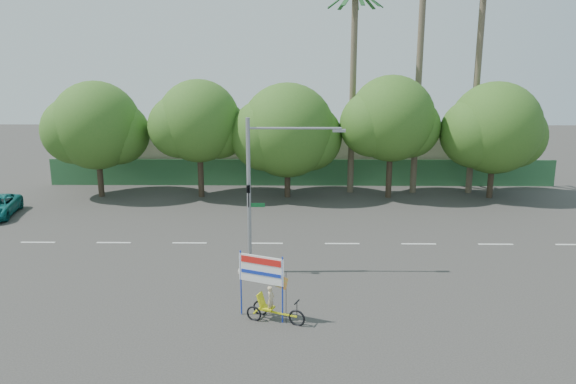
{
  "coord_description": "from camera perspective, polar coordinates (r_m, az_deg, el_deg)",
  "views": [
    {
      "loc": [
        -0.47,
        -19.87,
        9.55
      ],
      "look_at": [
        -0.79,
        5.01,
        3.5
      ],
      "focal_mm": 35.0,
      "sensor_mm": 36.0,
      "label": 1
    }
  ],
  "objects": [
    {
      "name": "building_left",
      "position": [
        47.45,
        -10.88,
        4.26
      ],
      "size": [
        12.0,
        8.0,
        4.0
      ],
      "primitive_type": "cube",
      "color": "beige",
      "rests_on": "ground"
    },
    {
      "name": "tree_far_right",
      "position": [
        40.47,
        20.21,
        5.87
      ],
      "size": [
        7.38,
        6.2,
        7.94
      ],
      "color": "#473828",
      "rests_on": "ground"
    },
    {
      "name": "building_right",
      "position": [
        47.28,
        11.08,
        3.97
      ],
      "size": [
        14.0,
        8.0,
        3.6
      ],
      "primitive_type": "cube",
      "color": "beige",
      "rests_on": "ground"
    },
    {
      "name": "tree_far_left",
      "position": [
        40.51,
        -18.96,
        6.14
      ],
      "size": [
        7.14,
        6.0,
        7.96
      ],
      "color": "#473828",
      "rests_on": "ground"
    },
    {
      "name": "tree_left",
      "position": [
        38.7,
        -9.11,
        6.83
      ],
      "size": [
        6.66,
        5.6,
        8.07
      ],
      "color": "#473828",
      "rests_on": "ground"
    },
    {
      "name": "palm_short",
      "position": [
        39.57,
        6.66,
        12.58
      ],
      "size": [
        3.73,
        3.79,
        14.45
      ],
      "color": "#70604C",
      "rests_on": "ground"
    },
    {
      "name": "palm_tall",
      "position": [
        40.28,
        13.32,
        14.61
      ],
      "size": [
        3.73,
        3.79,
        17.45
      ],
      "color": "#70604C",
      "rests_on": "ground"
    },
    {
      "name": "ground",
      "position": [
        22.05,
        1.94,
        -12.01
      ],
      "size": [
        120.0,
        120.0,
        0.0
      ],
      "primitive_type": "plane",
      "color": "#33302D",
      "rests_on": "ground"
    },
    {
      "name": "traffic_signal",
      "position": [
        24.81,
        -3.27,
        -1.85
      ],
      "size": [
        4.72,
        1.1,
        7.0
      ],
      "color": "gray",
      "rests_on": "ground"
    },
    {
      "name": "tree_center",
      "position": [
        38.21,
        -0.14,
        6.02
      ],
      "size": [
        7.62,
        6.4,
        7.85
      ],
      "color": "#473828",
      "rests_on": "ground"
    },
    {
      "name": "trike_billboard",
      "position": [
        20.98,
        -2.09,
        -10.26
      ],
      "size": [
        2.46,
        1.22,
        2.6
      ],
      "rotation": [
        0.0,
        0.0,
        -0.4
      ],
      "color": "black",
      "rests_on": "ground"
    },
    {
      "name": "fence",
      "position": [
        42.24,
        1.37,
        1.98
      ],
      "size": [
        38.0,
        0.08,
        2.0
      ],
      "primitive_type": "cube",
      "color": "#336B3D",
      "rests_on": "ground"
    },
    {
      "name": "palm_mid",
      "position": [
        41.3,
        18.8,
        12.75
      ],
      "size": [
        3.73,
        3.79,
        15.45
      ],
      "color": "#70604C",
      "rests_on": "ground"
    },
    {
      "name": "tree_right",
      "position": [
        38.65,
        10.39,
        7.04
      ],
      "size": [
        6.9,
        5.8,
        8.36
      ],
      "color": "#473828",
      "rests_on": "ground"
    }
  ]
}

